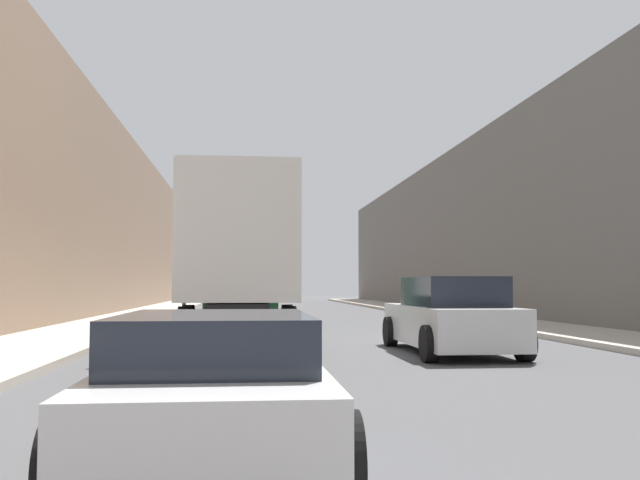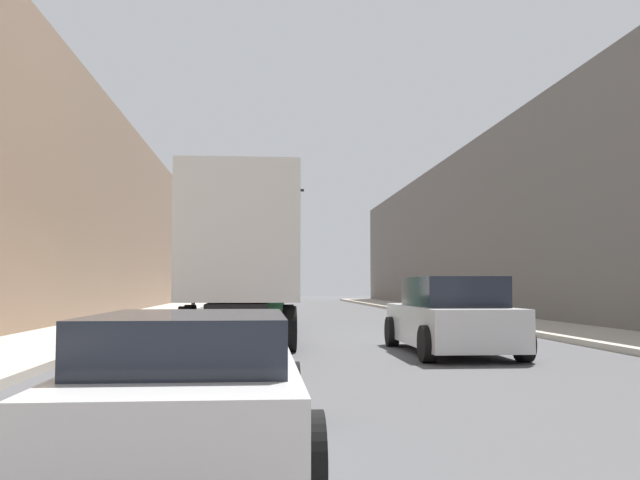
{
  "view_description": "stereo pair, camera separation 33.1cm",
  "coord_description": "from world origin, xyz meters",
  "px_view_note": "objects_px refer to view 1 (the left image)",
  "views": [
    {
      "loc": [
        -2.36,
        0.83,
        1.45
      ],
      "look_at": [
        -0.76,
        16.23,
        2.44
      ],
      "focal_mm": 40.0,
      "sensor_mm": 36.0,
      "label": 1
    },
    {
      "loc": [
        -2.03,
        0.8,
        1.45
      ],
      "look_at": [
        -0.76,
        16.23,
        2.44
      ],
      "focal_mm": 40.0,
      "sensor_mm": 36.0,
      "label": 2
    }
  ],
  "objects_px": {
    "sedan_car": "(215,387)",
    "suv_car": "(450,317)",
    "traffic_signal_gantry": "(214,221)",
    "semi_truck": "(240,257)"
  },
  "relations": [
    {
      "from": "semi_truck",
      "to": "suv_car",
      "type": "height_order",
      "value": "semi_truck"
    },
    {
      "from": "sedan_car",
      "to": "suv_car",
      "type": "distance_m",
      "value": 10.01
    },
    {
      "from": "traffic_signal_gantry",
      "to": "semi_truck",
      "type": "bearing_deg",
      "value": -84.7
    },
    {
      "from": "semi_truck",
      "to": "sedan_car",
      "type": "bearing_deg",
      "value": -90.3
    },
    {
      "from": "suv_car",
      "to": "semi_truck",
      "type": "bearing_deg",
      "value": 127.8
    },
    {
      "from": "traffic_signal_gantry",
      "to": "sedan_car",
      "type": "bearing_deg",
      "value": -87.39
    },
    {
      "from": "sedan_car",
      "to": "suv_car",
      "type": "height_order",
      "value": "suv_car"
    },
    {
      "from": "suv_car",
      "to": "traffic_signal_gantry",
      "type": "height_order",
      "value": "traffic_signal_gantry"
    },
    {
      "from": "suv_car",
      "to": "traffic_signal_gantry",
      "type": "relative_size",
      "value": 0.74
    },
    {
      "from": "semi_truck",
      "to": "suv_car",
      "type": "distance_m",
      "value": 7.57
    }
  ]
}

